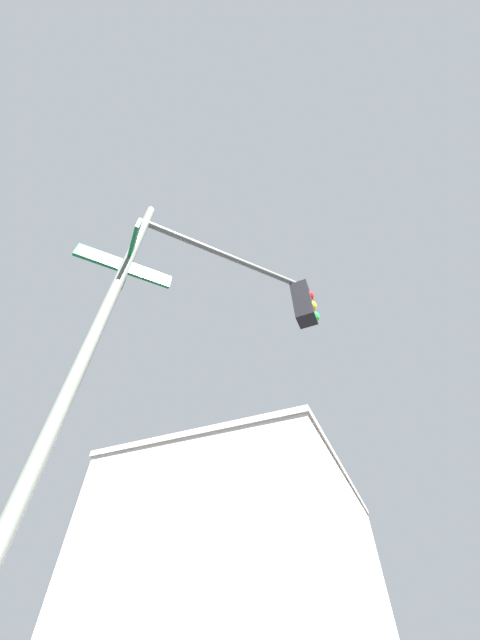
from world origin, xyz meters
TOP-DOWN VIEW (x-y plane):
  - traffic_signal_near at (-6.27, -5.93)m, footprint 2.28×2.66m
  - building_stucco at (-15.92, 20.38)m, footprint 16.14×25.06m

SIDE VIEW (x-z plane):
  - traffic_signal_near at x=-6.27m, z-range 1.27..7.37m
  - building_stucco at x=-15.92m, z-range 0.01..10.62m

